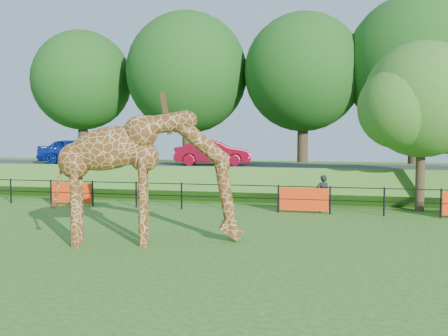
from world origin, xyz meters
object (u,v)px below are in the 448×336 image
(giraffe, at_px, (149,177))
(car_blue, at_px, (76,151))
(tree_east, at_px, (425,104))
(visitor, at_px, (323,193))
(car_red, at_px, (213,153))

(giraffe, distance_m, car_blue, 15.25)
(giraffe, relative_size, tree_east, 0.79)
(giraffe, distance_m, tree_east, 11.93)
(giraffe, distance_m, visitor, 8.42)
(visitor, xyz_separation_m, tree_east, (3.89, 1.06, 3.54))
(visitor, bearing_deg, giraffe, 31.41)
(car_red, distance_m, visitor, 8.35)
(visitor, bearing_deg, car_red, -68.81)
(car_blue, bearing_deg, visitor, -118.65)
(giraffe, relative_size, car_blue, 1.28)
(giraffe, xyz_separation_m, car_blue, (-9.09, 12.25, 0.23))
(giraffe, height_order, car_blue, giraffe)
(car_red, xyz_separation_m, visitor, (5.92, -5.73, -1.35))
(giraffe, relative_size, visitor, 3.61)
(giraffe, height_order, car_red, giraffe)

